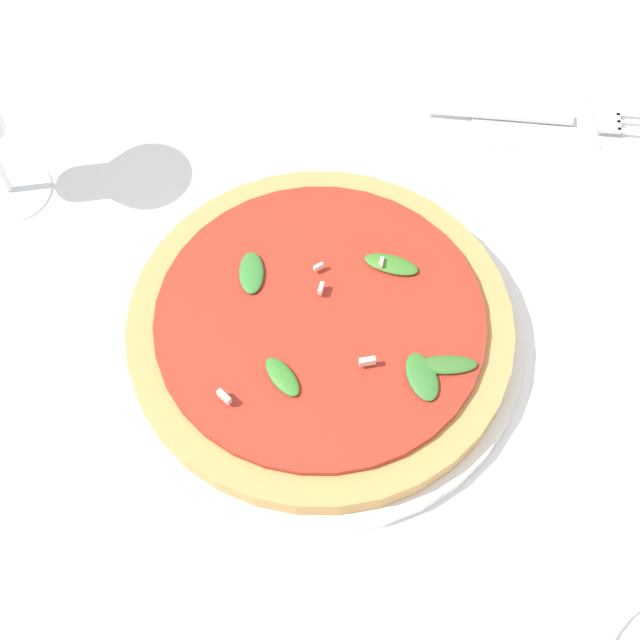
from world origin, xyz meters
TOP-DOWN VIEW (x-y plane):
  - ground_plane at (0.00, 0.00)m, footprint 6.00×6.00m
  - pizza_arugula_main at (0.03, 0.04)m, footprint 0.32×0.32m
  - napkin at (0.15, 0.32)m, footprint 0.13×0.11m
  - fork at (0.16, 0.32)m, footprint 0.21×0.06m

SIDE VIEW (x-z plane):
  - ground_plane at x=0.00m, z-range 0.00..0.00m
  - napkin at x=0.15m, z-range 0.00..0.01m
  - fork at x=0.16m, z-range 0.01..0.01m
  - pizza_arugula_main at x=0.03m, z-range -0.01..0.04m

